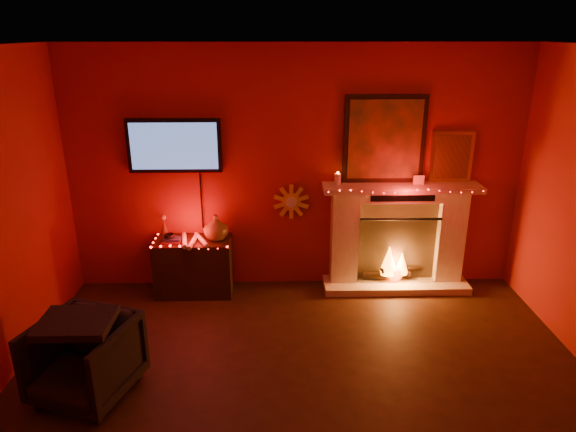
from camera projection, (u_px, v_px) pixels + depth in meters
name	position (u px, v px, depth m)	size (l,w,h in m)	color
room	(311.00, 271.00, 3.29)	(5.00, 5.00, 5.00)	black
fireplace	(397.00, 227.00, 5.77)	(1.72, 0.40, 2.18)	beige
tv	(174.00, 146.00, 5.46)	(1.00, 0.07, 1.24)	black
sunburst_clock	(291.00, 202.00, 5.74)	(0.40, 0.03, 0.40)	gold
console_table	(195.00, 262.00, 5.72)	(0.84, 0.50, 0.92)	black
armchair	(85.00, 359.00, 4.10)	(0.71, 0.73, 0.67)	black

